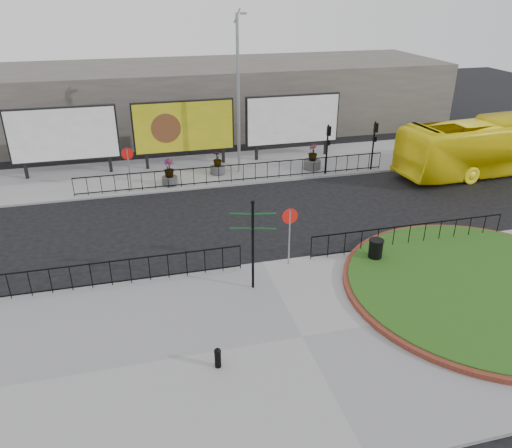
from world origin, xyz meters
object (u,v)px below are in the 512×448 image
object	(u,v)px
fingerpost_sign	(253,236)
bus	(492,146)
planter_a	(169,175)
planter_b	(218,165)
planter_c	(312,160)
lamp_post	(238,94)
bollard	(218,357)
litter_bin	(375,251)
billboard_mid	(184,127)

from	to	relation	value
fingerpost_sign	bus	xyz separation A→B (m)	(17.16, 9.15, -0.59)
bus	planter_a	xyz separation A→B (m)	(-19.14, 2.45, -0.98)
planter_b	planter_c	world-z (taller)	planter_c
lamp_post	planter_b	xyz separation A→B (m)	(-1.35, -0.00, -4.18)
bollard	planter_a	size ratio (longest dim) A/B	0.45
lamp_post	planter_a	xyz separation A→B (m)	(-4.33, -1.13, -4.12)
bollard	fingerpost_sign	bearing A→B (deg)	62.34
litter_bin	bus	bearing A→B (deg)	35.80
lamp_post	planter_c	size ratio (longest dim) A/B	5.87
bollard	bus	size ratio (longest dim) A/B	0.06
billboard_mid	planter_a	size ratio (longest dim) A/B	4.14
lamp_post	litter_bin	size ratio (longest dim) A/B	9.18
billboard_mid	planter_a	xyz separation A→B (m)	(-1.32, -3.10, -1.89)
lamp_post	litter_bin	xyz separation A→B (m)	(2.99, -12.11, -4.20)
billboard_mid	planter_c	xyz separation A→B (m)	(7.50, -2.57, -1.93)
planter_b	lamp_post	bearing A→B (deg)	0.00
planter_c	planter_b	bearing A→B (deg)	174.18
lamp_post	fingerpost_sign	distance (m)	13.20
lamp_post	bus	world-z (taller)	lamp_post
litter_bin	lamp_post	bearing A→B (deg)	103.88
litter_bin	planter_b	xyz separation A→B (m)	(-4.34, 12.11, 0.02)
lamp_post	fingerpost_sign	xyz separation A→B (m)	(-2.35, -12.74, -2.55)
litter_bin	bollard	bearing A→B (deg)	-148.26
lamp_post	bus	size ratio (longest dim) A/B	0.76
planter_a	planter_c	xyz separation A→B (m)	(8.82, 0.54, -0.04)
fingerpost_sign	litter_bin	xyz separation A→B (m)	(5.34, 0.63, -1.65)
bollard	litter_bin	bearing A→B (deg)	31.74
bollard	planter_c	xyz separation A→B (m)	(8.92, 16.10, 0.18)
planter_a	planter_c	size ratio (longest dim) A/B	0.95
bollard	litter_bin	distance (m)	8.72
planter_a	planter_b	size ratio (longest dim) A/B	1.06
planter_a	billboard_mid	bearing A→B (deg)	66.92
litter_bin	planter_a	xyz separation A→B (m)	(-7.32, 10.98, 0.08)
billboard_mid	litter_bin	size ratio (longest dim) A/B	6.17
fingerpost_sign	planter_c	size ratio (longest dim) A/B	2.28
litter_bin	fingerpost_sign	bearing A→B (deg)	-173.32
lamp_post	bollard	distance (m)	17.81
billboard_mid	planter_b	world-z (taller)	billboard_mid
fingerpost_sign	planter_c	bearing A→B (deg)	79.12
bollard	planter_a	distance (m)	15.57
planter_a	litter_bin	bearing A→B (deg)	-56.29
billboard_mid	bus	xyz separation A→B (m)	(17.82, -5.56, -0.91)
billboard_mid	litter_bin	world-z (taller)	billboard_mid
planter_c	fingerpost_sign	bearing A→B (deg)	-119.40
bollard	litter_bin	xyz separation A→B (m)	(7.42, 4.59, 0.14)
bollard	planter_a	world-z (taller)	planter_a
bollard	bus	distance (m)	23.31
litter_bin	planter_c	size ratio (longest dim) A/B	0.64
bollard	bus	bearing A→B (deg)	34.28
fingerpost_sign	planter_b	distance (m)	12.88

